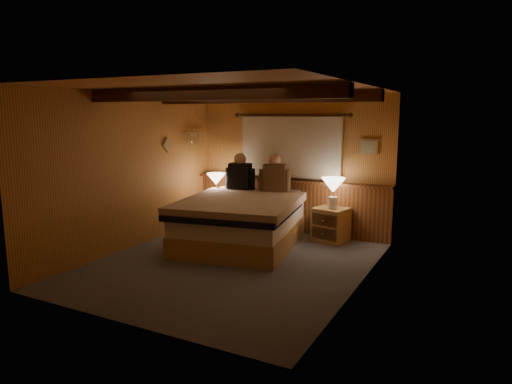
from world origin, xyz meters
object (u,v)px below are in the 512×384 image
Objects in this scene: bed at (242,221)px; lamp_right at (333,187)px; lamp_left at (216,181)px; person_right at (275,176)px; nightstand_left at (218,214)px; person_left at (240,174)px; nightstand_right at (331,225)px; duffel_bag at (207,223)px.

bed is 1.57m from lamp_right.
lamp_left is (-0.91, 0.69, 0.49)m from bed.
lamp_left is at bearing 173.53° from person_right.
nightstand_left is at bearing 132.42° from bed.
person_left is at bearing -177.52° from lamp_right.
person_left reaches higher than lamp_right.
nightstand_right is 2.19m from lamp_left.
person_left is (-1.68, -0.07, 0.11)m from lamp_right.
lamp_left is (-0.04, 0.02, 0.60)m from nightstand_left.
lamp_right reaches higher than lamp_left.
lamp_left is 0.77m from duffel_bag.
bed is 5.55× the size of lamp_left.
bed is 1.09m from person_left.
person_right is at bearing 8.00° from lamp_left.
person_right is 1.45× the size of duffel_bag.
person_left is at bearing 9.11° from lamp_left.
nightstand_right is 2.21m from duffel_bag.
person_right reaches higher than lamp_left.
nightstand_right is 1.16× the size of lamp_right.
person_right is (-1.04, 0.01, 0.11)m from lamp_right.
duffel_bag is at bearing -138.08° from nightstand_left.
lamp_right is 1.05m from person_right.
nightstand_right is (2.06, 0.21, -0.01)m from nightstand_left.
lamp_right reaches higher than nightstand_right.
bed is at bearing -37.20° from lamp_left.
lamp_right is (2.13, 0.15, 0.02)m from lamp_left.
duffel_bag is at bearing -178.21° from person_right.
lamp_left is 0.67× the size of person_left.
lamp_left is at bearing -176.10° from lamp_right.
person_right reaches higher than bed.
nightstand_left is at bearing 175.04° from person_right.
bed is 3.72× the size of person_left.
duffel_bag is (-2.21, -0.33, -0.77)m from lamp_right.
person_left reaches higher than nightstand_left.
nightstand_right is at bearing -12.69° from person_right.
nightstand_right is 1.81m from person_left.
nightstand_left is 1.32× the size of duffel_bag.
nightstand_right is at bearing 11.82° from duffel_bag.
nightstand_right is at bearing 5.03° from lamp_left.
lamp_right is at bearing -5.81° from person_left.
lamp_right reaches higher than duffel_bag.
duffel_bag is (-2.18, -0.37, -0.14)m from nightstand_right.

